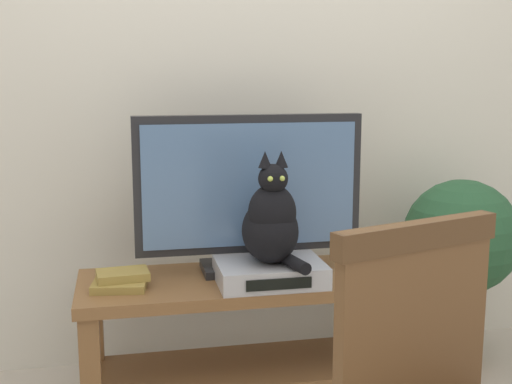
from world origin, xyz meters
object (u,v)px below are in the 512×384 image
cat (271,222)px  potted_plant (461,247)px  tv (249,191)px  book_stack (121,280)px  tv_stand (253,314)px  media_box (270,272)px

cat → potted_plant: 0.89m
tv → book_stack: (-0.49, -0.11, -0.29)m
tv_stand → media_box: size_ratio=3.36×
tv_stand → book_stack: 0.52m
tv → media_box: 0.32m
cat → potted_plant: bearing=12.3°
cat → potted_plant: size_ratio=0.50×
tv → media_box: tv is taller
media_box → cat: bearing=-84.9°
media_box → potted_plant: bearing=11.4°
media_box → book_stack: (-0.53, 0.06, -0.01)m
tv_stand → book_stack: bearing=-176.4°
media_box → cat: cat is taller
tv_stand → media_box: bearing=-62.7°
tv → media_box: (0.04, -0.16, -0.28)m
book_stack → potted_plant: potted_plant is taller
media_box → potted_plant: size_ratio=0.47×
tv_stand → book_stack: size_ratio=6.14×
book_stack → cat: bearing=-7.4°
cat → book_stack: cat is taller
media_box → potted_plant: (0.85, 0.17, 0.00)m
tv_stand → cat: size_ratio=3.16×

